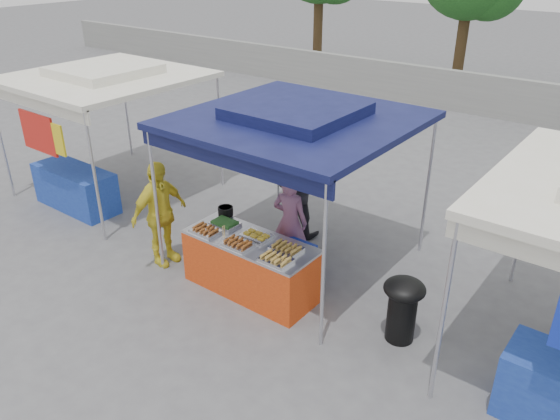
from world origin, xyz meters
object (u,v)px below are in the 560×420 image
Objects in this scene: wok_burner at (403,305)px; vendor_woman at (290,222)px; vendor_table at (251,265)px; helper_man at (297,188)px; cooking_pot at (226,211)px; customer_person at (160,214)px.

vendor_woman is (-2.22, 0.59, 0.24)m from wok_burner.
helper_man reaches higher than vendor_table.
wok_burner is 2.31m from vendor_woman.
helper_man reaches higher than cooking_pot.
vendor_woman reaches higher than wok_burner.
helper_man is at bearing 105.44° from vendor_table.
helper_man is 1.00× the size of customer_person.
vendor_table is 2.28m from wok_burner.
cooking_pot is at bearing 68.41° from helper_man.
customer_person is (-0.83, -0.62, -0.06)m from cooking_pot.
wok_burner is 0.58× the size of vendor_woman.
cooking_pot is at bearing -163.47° from wok_burner.
helper_man is at bearing -71.61° from vendor_woman.
customer_person is at bearing -154.27° from wok_burner.
wok_burner is 0.52× the size of customer_person.
cooking_pot is 1.03m from customer_person.
wok_burner is at bearing -78.06° from customer_person.
cooking_pot is 0.14× the size of customer_person.
customer_person reaches higher than vendor_table.
vendor_woman is at bearing 109.79° from helper_man.
customer_person reaches higher than cooking_pot.
customer_person is (-1.67, -1.17, 0.09)m from vendor_woman.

